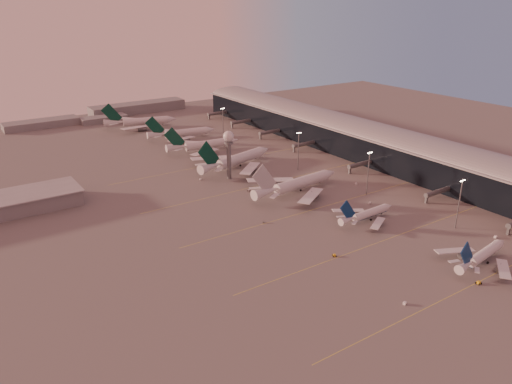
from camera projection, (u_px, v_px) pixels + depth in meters
ground at (369, 262)px, 206.98m from camera, size 700.00×700.00×0.00m
taxiway_markings at (332, 203)px, 265.87m from camera, size 180.00×185.25×0.02m
terminal at (364, 140)px, 344.43m from camera, size 57.00×362.00×23.04m
radar_tower at (229, 145)px, 294.64m from camera, size 6.40×6.40×31.10m
mast_a at (459, 201)px, 232.24m from camera, size 3.60×0.56×25.00m
mast_b at (368, 171)px, 273.15m from camera, size 3.60×0.56×25.00m
mast_c at (298, 149)px, 313.01m from camera, size 3.60×0.56×25.00m
mast_d at (223, 122)px, 381.46m from camera, size 3.60×0.56×25.00m
distant_horizon at (111, 113)px, 458.00m from camera, size 165.00×37.50×9.00m
narrowbody_near at (482, 257)px, 204.32m from camera, size 40.14×31.85×15.72m
narrowbody_mid at (367, 215)px, 244.03m from camera, size 37.49×29.90×14.64m
widebody_white at (297, 186)px, 279.27m from camera, size 63.17×50.38×22.24m
greentail_a at (237, 162)px, 320.14m from camera, size 62.82×50.08×23.34m
greentail_b at (203, 146)px, 354.95m from camera, size 55.48×44.60×20.18m
greentail_c at (182, 134)px, 386.38m from camera, size 54.54×43.71×19.93m
greentail_d at (141, 123)px, 419.82m from camera, size 59.58×47.48×22.15m
gsv_truck_a at (406, 301)px, 177.84m from camera, size 5.94×3.08×2.28m
gsv_tug_near at (479, 283)px, 190.63m from camera, size 2.49×4.02×1.13m
gsv_catering_a at (497, 233)px, 226.56m from camera, size 5.75×2.76×4.71m
gsv_tug_mid at (334, 255)px, 210.99m from camera, size 4.10×3.56×1.01m
gsv_truck_b at (370, 202)px, 264.95m from camera, size 5.68×2.68×2.21m
gsv_truck_c at (264, 221)px, 242.59m from camera, size 4.76×4.53×1.96m
gsv_catering_b at (357, 181)px, 291.61m from camera, size 5.80×3.27×4.51m
gsv_tug_far at (249, 190)px, 282.46m from camera, size 3.93×3.98×1.00m
gsv_truck_d at (200, 178)px, 299.98m from camera, size 2.52×5.03×1.94m
gsv_tug_hangar at (262, 154)px, 349.20m from camera, size 4.03×2.96×1.04m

